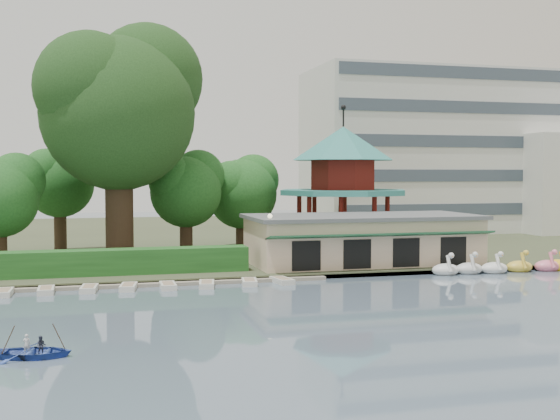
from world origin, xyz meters
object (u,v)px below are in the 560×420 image
object	(u,v)px
dock	(80,287)
pavilion	(343,175)
boathouse	(362,239)
rowboat_with_passengers	(34,347)
big_tree	(120,102)

from	to	relation	value
dock	pavilion	size ratio (longest dim) A/B	2.52
dock	boathouse	size ratio (longest dim) A/B	1.83
boathouse	pavilion	world-z (taller)	pavilion
pavilion	rowboat_with_passengers	bearing A→B (deg)	-128.21
dock	boathouse	bearing A→B (deg)	12.24
pavilion	big_tree	bearing A→B (deg)	-169.67
big_tree	pavilion	bearing A→B (deg)	10.33
pavilion	rowboat_with_passengers	xyz separation A→B (m)	(-25.59, -32.50, -7.03)
pavilion	boathouse	bearing A→B (deg)	-101.28
boathouse	dock	bearing A→B (deg)	-167.76
dock	big_tree	world-z (taller)	big_tree
boathouse	rowboat_with_passengers	distance (m)	32.64
boathouse	rowboat_with_passengers	xyz separation A→B (m)	(-23.59, -22.48, -1.92)
dock	pavilion	world-z (taller)	pavilion
boathouse	pavilion	size ratio (longest dim) A/B	1.38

